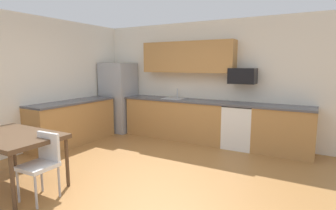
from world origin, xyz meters
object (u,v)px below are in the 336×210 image
microwave (243,76)px  dining_table (11,139)px  oven_range (239,126)px  refrigerator (119,97)px  chair_near_table (42,160)px

microwave → dining_table: microwave is taller
oven_range → microwave: microwave is taller
refrigerator → dining_table: refrigerator is taller
oven_range → dining_table: (-2.28, -3.44, 0.25)m
refrigerator → microwave: size_ratio=3.28×
dining_table → chair_near_table: 0.67m
oven_range → chair_near_table: size_ratio=1.07×
refrigerator → dining_table: 3.48m
refrigerator → dining_table: bearing=-75.3°
refrigerator → microwave: (3.16, 0.18, 0.61)m
oven_range → dining_table: bearing=-123.5°
refrigerator → oven_range: bearing=1.5°
microwave → chair_near_table: microwave is taller
oven_range → microwave: 1.05m
microwave → chair_near_table: 4.02m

